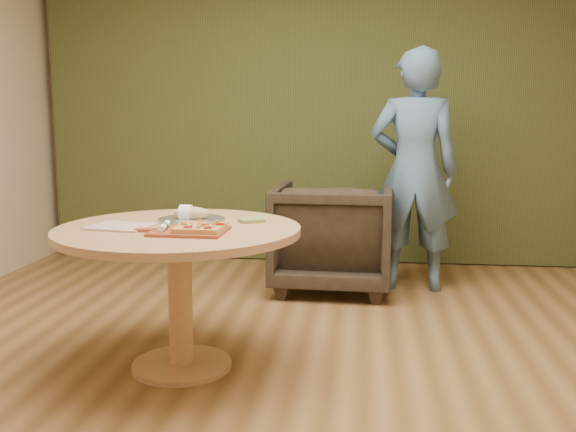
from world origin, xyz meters
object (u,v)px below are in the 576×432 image
(pedestal_table, at_px, (179,254))
(person_standing, at_px, (414,171))
(pizza_paddle, at_px, (187,231))
(serving_tray, at_px, (191,220))
(armchair, at_px, (333,231))
(cutlery_roll, at_px, (164,226))
(bread_roll, at_px, (190,213))
(flatbread_pizza, at_px, (200,228))

(pedestal_table, height_order, person_standing, person_standing)
(pizza_paddle, bearing_deg, person_standing, 58.79)
(pedestal_table, distance_m, serving_tray, 0.23)
(armchair, bearing_deg, serving_tray, 67.15)
(armchair, height_order, person_standing, person_standing)
(serving_tray, distance_m, person_standing, 2.01)
(cutlery_roll, xyz_separation_m, armchair, (0.74, 1.78, -0.34))
(person_standing, bearing_deg, cutlery_roll, 56.92)
(cutlery_roll, bearing_deg, person_standing, 47.70)
(armchair, bearing_deg, bread_roll, 66.86)
(pizza_paddle, relative_size, cutlery_roll, 2.26)
(bread_roll, bearing_deg, person_standing, 50.18)
(person_standing, bearing_deg, bread_roll, 52.60)
(flatbread_pizza, relative_size, armchair, 0.26)
(cutlery_roll, xyz_separation_m, person_standing, (1.33, 1.86, 0.12))
(bread_roll, bearing_deg, armchair, 64.51)
(flatbread_pizza, distance_m, person_standing, 2.20)
(pizza_paddle, distance_m, serving_tray, 0.33)
(flatbread_pizza, xyz_separation_m, person_standing, (1.15, 1.87, 0.12))
(armchair, distance_m, person_standing, 0.75)
(pizza_paddle, xyz_separation_m, cutlery_roll, (-0.11, 0.01, 0.02))
(flatbread_pizza, bearing_deg, pedestal_table, 134.63)
(bread_roll, height_order, person_standing, person_standing)
(pizza_paddle, xyz_separation_m, person_standing, (1.21, 1.87, 0.14))
(serving_tray, bearing_deg, armchair, 64.80)
(bread_roll, bearing_deg, pedestal_table, -94.68)
(pedestal_table, relative_size, armchair, 1.40)
(pedestal_table, height_order, serving_tray, serving_tray)
(pizza_paddle, height_order, person_standing, person_standing)
(serving_tray, relative_size, armchair, 0.40)
(pedestal_table, xyz_separation_m, pizza_paddle, (0.09, -0.15, 0.15))
(cutlery_roll, distance_m, serving_tray, 0.32)
(bread_roll, relative_size, person_standing, 0.11)
(pizza_paddle, height_order, bread_roll, bread_roll)
(pizza_paddle, relative_size, armchair, 0.51)
(pizza_paddle, xyz_separation_m, armchair, (0.62, 1.78, -0.31))
(pedestal_table, bearing_deg, armchair, 66.46)
(person_standing, bearing_deg, armchair, 10.59)
(serving_tray, bearing_deg, pedestal_table, -97.64)
(pedestal_table, height_order, armchair, armchair)
(pedestal_table, xyz_separation_m, person_standing, (1.30, 1.71, 0.29))
(cutlery_roll, relative_size, bread_roll, 1.03)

